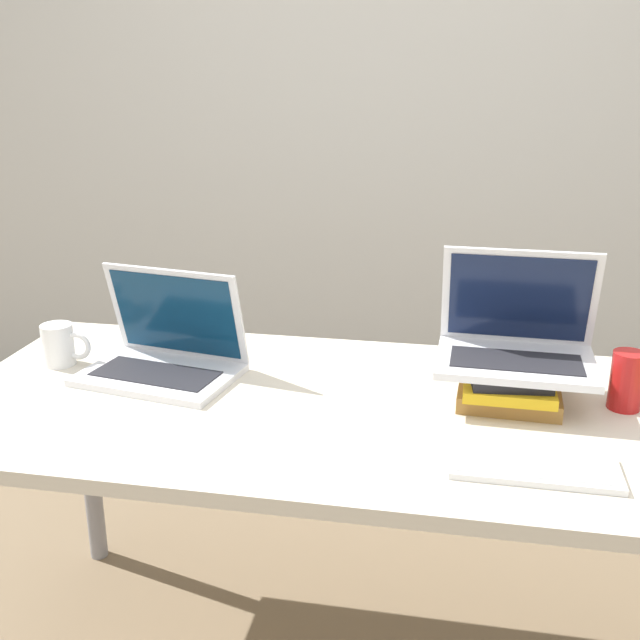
{
  "coord_description": "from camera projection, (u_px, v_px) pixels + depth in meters",
  "views": [
    {
      "loc": [
        0.17,
        -1.02,
        1.37
      ],
      "look_at": [
        -0.09,
        0.38,
        0.89
      ],
      "focal_mm": 42.0,
      "sensor_mm": 36.0,
      "label": 1
    }
  ],
  "objects": [
    {
      "name": "laptop_left",
      "position": [
        165.0,
        354.0,
        1.69
      ],
      "size": [
        0.37,
        0.29,
        0.24
      ],
      "color": "silver",
      "rests_on": "desk"
    },
    {
      "name": "book_stack",
      "position": [
        508.0,
        381.0,
        1.57
      ],
      "size": [
        0.22,
        0.26,
        0.08
      ],
      "color": "olive",
      "rests_on": "desk"
    },
    {
      "name": "mug",
      "position": [
        60.0,
        345.0,
        1.74
      ],
      "size": [
        0.12,
        0.07,
        0.1
      ],
      "color": "white",
      "rests_on": "desk"
    },
    {
      "name": "desk",
      "position": [
        362.0,
        433.0,
        1.57
      ],
      "size": [
        1.75,
        0.76,
        0.71
      ],
      "color": "beige",
      "rests_on": "ground_plane"
    },
    {
      "name": "laptop_on_books",
      "position": [
        517.0,
        340.0,
        1.55
      ],
      "size": [
        0.33,
        0.24,
        0.23
      ],
      "color": "silver",
      "rests_on": "book_stack"
    },
    {
      "name": "wall_back",
      "position": [
        419.0,
        74.0,
        2.68
      ],
      "size": [
        8.0,
        0.05,
        2.7
      ],
      "color": "silver",
      "rests_on": "ground_plane"
    },
    {
      "name": "soda_can",
      "position": [
        627.0,
        381.0,
        1.51
      ],
      "size": [
        0.07,
        0.07,
        0.12
      ],
      "color": "red",
      "rests_on": "desk"
    },
    {
      "name": "wireless_keyboard",
      "position": [
        534.0,
        467.0,
        1.29
      ],
      "size": [
        0.29,
        0.12,
        0.01
      ],
      "color": "white",
      "rests_on": "desk"
    }
  ]
}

